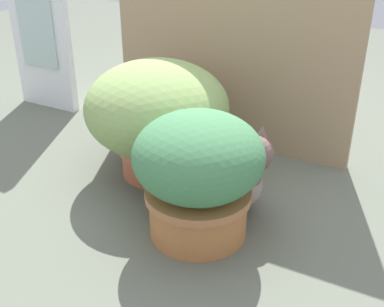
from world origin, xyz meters
name	(u,v)px	position (x,y,z in m)	size (l,w,h in m)	color
ground_plane	(156,202)	(0.00, 0.00, 0.00)	(6.00, 6.00, 0.00)	#5A6052
cardboard_backdrop	(230,43)	(0.01, 0.54, 0.42)	(1.00, 0.03, 0.84)	tan
window_panel_white	(37,12)	(-0.93, 0.50, 0.45)	(0.33, 0.05, 0.90)	white
grass_planter	(157,113)	(-0.10, 0.18, 0.24)	(0.51, 0.51, 0.42)	#B95F40
leafy_planter	(198,172)	(0.20, -0.08, 0.21)	(0.38, 0.38, 0.39)	#B5703C
cat	(229,174)	(0.22, 0.09, 0.12)	(0.37, 0.21, 0.32)	brown
mushroom_ornament_pink	(154,163)	(-0.07, 0.11, 0.08)	(0.07, 0.07, 0.12)	beige
mushroom_ornament_red	(156,162)	(-0.06, 0.10, 0.09)	(0.10, 0.10, 0.12)	silver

